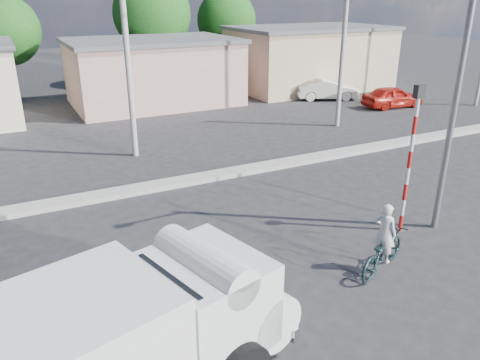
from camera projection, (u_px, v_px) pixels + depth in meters
name	position (u px, v px, depth m)	size (l,w,h in m)	color
ground_plane	(347.00, 283.00, 11.46)	(120.00, 120.00, 0.00)	#242427
median	(214.00, 176.00, 18.06)	(40.00, 0.80, 0.16)	#99968E
truck	(120.00, 344.00, 7.43)	(6.61, 3.80, 2.58)	black
bicycle	(382.00, 252.00, 11.80)	(0.73, 2.10, 1.10)	#16292A
cyclist	(383.00, 244.00, 11.72)	(0.57, 0.38, 1.57)	silver
car_cream	(327.00, 90.00, 31.23)	(1.42, 4.07, 1.34)	silver
car_red	(393.00, 97.00, 29.07)	(1.56, 3.88, 1.32)	#B51A0F
traffic_pole	(411.00, 148.00, 13.09)	(0.28, 0.18, 4.36)	red
streetlight	(458.00, 61.00, 12.36)	(2.34, 0.22, 9.00)	slate
building_row	(139.00, 71.00, 29.36)	(37.80, 7.30, 4.44)	beige
tree_row	(62.00, 22.00, 32.43)	(34.13, 7.32, 8.10)	#38281E
utility_poles	(242.00, 54.00, 21.26)	(35.40, 0.24, 8.00)	#99968E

